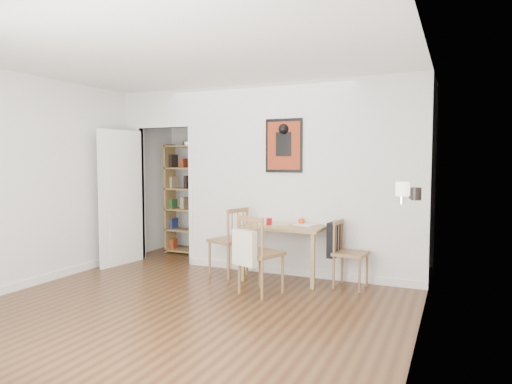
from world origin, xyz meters
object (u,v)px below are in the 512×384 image
at_px(chair_right, 349,253).
at_px(bookshelf, 188,200).
at_px(mantel_lamp, 403,190).
at_px(ceramic_jar_b, 413,193).
at_px(notebook, 305,225).
at_px(ceramic_jar_a, 416,194).
at_px(red_glass, 269,222).
at_px(orange_fruit, 301,221).
at_px(dining_table, 284,232).
at_px(chair_front, 260,254).
at_px(chair_left, 228,241).
at_px(fireplace, 413,256).

distance_m(chair_right, bookshelf, 3.12).
distance_m(mantel_lamp, ceramic_jar_b, 0.67).
relative_size(notebook, ceramic_jar_a, 2.16).
bearing_deg(mantel_lamp, red_glass, 147.80).
distance_m(bookshelf, mantel_lamp, 4.27).
height_order(chair_right, orange_fruit, chair_right).
relative_size(bookshelf, orange_fruit, 21.72).
relative_size(chair_right, ceramic_jar_b, 7.50).
relative_size(dining_table, red_glass, 11.17).
height_order(bookshelf, notebook, bookshelf).
xyz_separation_m(notebook, ceramic_jar_b, (1.37, -0.62, 0.49)).
xyz_separation_m(orange_fruit, ceramic_jar_a, (1.48, -0.88, 0.46)).
bearing_deg(bookshelf, notebook, -20.57).
xyz_separation_m(chair_right, ceramic_jar_a, (0.81, -0.71, 0.80)).
distance_m(chair_front, ceramic_jar_a, 1.86).
height_order(chair_right, mantel_lamp, mantel_lamp).
bearing_deg(bookshelf, orange_fruit, -19.95).
bearing_deg(orange_fruit, bookshelf, 160.05).
xyz_separation_m(chair_left, mantel_lamp, (2.36, -1.11, 0.82)).
xyz_separation_m(notebook, ceramic_jar_a, (1.42, -0.82, 0.50)).
bearing_deg(red_glass, notebook, 22.82).
bearing_deg(ceramic_jar_b, fireplace, -83.09).
height_order(chair_front, orange_fruit, chair_front).
relative_size(chair_right, orange_fruit, 9.83).
distance_m(dining_table, ceramic_jar_b, 1.80).
xyz_separation_m(chair_front, orange_fruit, (0.22, 0.86, 0.29)).
relative_size(chair_left, orange_fruit, 11.03).
bearing_deg(ceramic_jar_a, dining_table, 156.11).
bearing_deg(chair_right, chair_left, -177.87).
bearing_deg(chair_right, fireplace, -45.58).
height_order(chair_left, bookshelf, bookshelf).
distance_m(bookshelf, red_glass, 2.17).
height_order(chair_right, bookshelf, bookshelf).
bearing_deg(bookshelf, chair_front, -39.41).
distance_m(bookshelf, fireplace, 4.16).
distance_m(dining_table, bookshelf, 2.30).
distance_m(bookshelf, notebook, 2.48).
bearing_deg(mantel_lamp, dining_table, 142.83).
bearing_deg(chair_front, orange_fruit, 75.77).
relative_size(chair_left, chair_front, 1.00).
distance_m(bookshelf, ceramic_jar_a, 4.12).
relative_size(mantel_lamp, ceramic_jar_b, 1.81).
bearing_deg(chair_left, mantel_lamp, -25.24).
xyz_separation_m(chair_front, bookshelf, (-2.04, 1.67, 0.43)).
relative_size(bookshelf, ceramic_jar_b, 16.58).
distance_m(red_glass, ceramic_jar_b, 1.91).
bearing_deg(fireplace, ceramic_jar_b, 96.91).
bearing_deg(fireplace, chair_right, 134.42).
bearing_deg(chair_right, dining_table, 178.05).
relative_size(mantel_lamp, ceramic_jar_a, 1.57).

